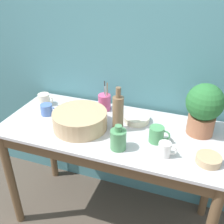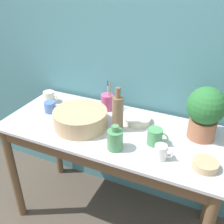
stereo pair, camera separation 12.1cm
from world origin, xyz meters
TOP-DOWN VIEW (x-y plane):
  - wall_back at (0.00, 0.71)m, footprint 6.00×0.05m
  - counter_table at (0.00, 0.30)m, footprint 1.47×0.65m
  - potted_plant at (0.54, 0.46)m, footprint 0.23×0.23m
  - bowl_wash_large at (-0.20, 0.26)m, footprint 0.35×0.35m
  - bottle_tall at (0.04, 0.32)m, footprint 0.07×0.07m
  - bottle_short at (0.11, 0.13)m, footprint 0.09×0.09m
  - mug_blue at (-0.50, 0.34)m, footprint 0.11×0.08m
  - mug_green at (0.30, 0.27)m, footprint 0.13×0.09m
  - mug_white at (0.37, 0.15)m, footprint 0.10×0.07m
  - mug_cream at (-0.60, 0.47)m, footprint 0.12×0.09m
  - bowl_small_cream at (0.13, 0.46)m, footprint 0.18×0.18m
  - bowl_small_tan at (0.61, 0.17)m, footprint 0.14×0.14m
  - utensil_cup at (-0.14, 0.54)m, footprint 0.09×0.09m

SIDE VIEW (x-z plane):
  - counter_table at x=0.00m, z-range 0.26..1.12m
  - bowl_small_cream at x=0.13m, z-range 0.86..0.90m
  - bowl_small_tan at x=0.61m, z-range 0.86..0.90m
  - mug_blue at x=-0.50m, z-range 0.86..0.94m
  - mug_white at x=0.37m, z-range 0.86..0.94m
  - mug_cream at x=-0.60m, z-range 0.86..0.95m
  - mug_green at x=0.30m, z-range 0.86..0.96m
  - bowl_wash_large at x=-0.20m, z-range 0.86..0.97m
  - utensil_cup at x=-0.14m, z-range 0.81..1.03m
  - bottle_short at x=0.11m, z-range 0.85..1.00m
  - bottle_tall at x=0.04m, z-range 0.83..1.13m
  - potted_plant at x=0.54m, z-range 0.88..1.21m
  - wall_back at x=0.00m, z-range 0.00..2.40m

